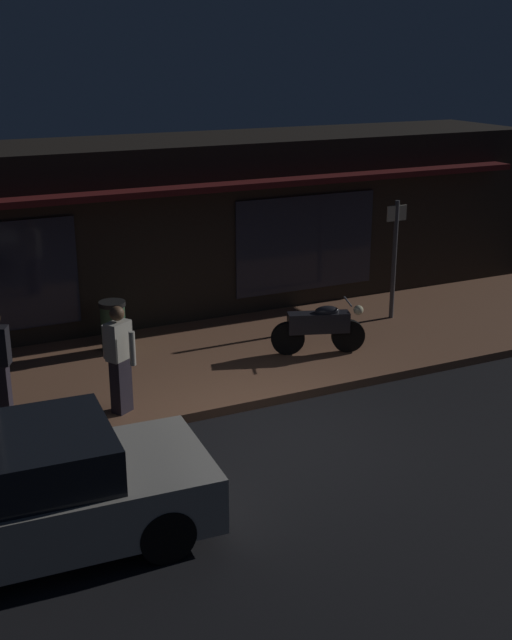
# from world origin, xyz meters

# --- Properties ---
(ground_plane) EXTENTS (60.00, 60.00, 0.00)m
(ground_plane) POSITION_xyz_m (0.00, 0.00, 0.00)
(ground_plane) COLOR black
(sidewalk_slab) EXTENTS (18.00, 4.00, 0.15)m
(sidewalk_slab) POSITION_xyz_m (0.00, 3.00, 0.07)
(sidewalk_slab) COLOR brown
(sidewalk_slab) RESTS_ON ground_plane
(storefront_building) EXTENTS (18.00, 3.30, 3.60)m
(storefront_building) POSITION_xyz_m (0.00, 6.39, 1.80)
(storefront_building) COLOR black
(storefront_building) RESTS_ON ground_plane
(motorcycle) EXTENTS (1.65, 0.76, 0.97)m
(motorcycle) POSITION_xyz_m (2.08, 2.38, 0.65)
(motorcycle) COLOR black
(motorcycle) RESTS_ON sidewalk_slab
(person_bystander) EXTENTS (0.44, 0.56, 1.67)m
(person_bystander) POSITION_xyz_m (-1.84, 1.52, 1.03)
(person_bystander) COLOR #28232D
(person_bystander) RESTS_ON sidewalk_slab
(sign_post) EXTENTS (0.44, 0.09, 2.40)m
(sign_post) POSITION_xyz_m (4.38, 3.49, 1.51)
(sign_post) COLOR #47474C
(sign_post) RESTS_ON sidewalk_slab
(trash_bin) EXTENTS (0.48, 0.48, 0.93)m
(trash_bin) POSITION_xyz_m (-1.23, 4.08, 0.62)
(trash_bin) COLOR #2D4C33
(trash_bin) RESTS_ON sidewalk_slab
(parked_car_near) EXTENTS (4.19, 1.98, 1.42)m
(parked_car_near) POSITION_xyz_m (-3.75, -1.22, 0.70)
(parked_car_near) COLOR black
(parked_car_near) RESTS_ON ground_plane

